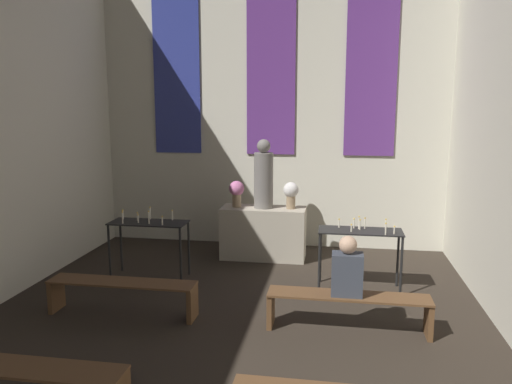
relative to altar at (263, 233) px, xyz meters
name	(u,v)px	position (x,y,z in m)	size (l,w,h in m)	color
wall_back	(271,99)	(0.00, 0.95, 2.30)	(6.60, 0.16, 5.43)	beige
altar	(263,233)	(0.00, 0.00, 0.00)	(1.45, 0.59, 0.89)	#ADA38E
statue	(264,177)	(0.00, 0.00, 0.98)	(0.33, 0.33, 1.18)	slate
flower_vase_left	(237,191)	(-0.47, 0.00, 0.72)	(0.26, 0.26, 0.46)	#937A5B
flower_vase_right	(291,193)	(0.47, 0.00, 0.72)	(0.26, 0.26, 0.46)	#937A5B
candle_rack_left	(149,230)	(-1.59, -1.27, 0.31)	(1.18, 0.48, 1.08)	black
candle_rack_right	(360,239)	(1.59, -1.27, 0.30)	(1.18, 0.48, 1.07)	black
pew_second_left	(19,379)	(-1.41, -4.78, -0.12)	(1.89, 0.36, 0.45)	brown
pew_back_left	(122,290)	(-1.41, -2.68, -0.12)	(1.89, 0.36, 0.45)	brown
pew_back_right	(348,305)	(1.41, -2.68, -0.12)	(1.89, 0.36, 0.45)	brown
person_seated	(347,269)	(1.38, -2.68, 0.31)	(0.36, 0.24, 0.71)	#383D47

